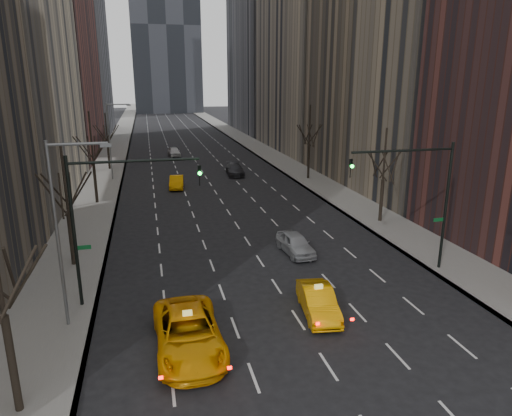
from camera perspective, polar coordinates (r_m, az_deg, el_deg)
sidewalk_left at (r=82.59m, az=-17.16°, el=6.94°), size 4.50×320.00×0.15m
sidewalk_right at (r=84.61m, az=-0.25°, el=7.83°), size 4.50×320.00×0.15m
bld_left_far at (r=79.63m, az=-25.85°, el=21.71°), size 14.00×28.00×44.00m
tree_lw_a at (r=18.18m, az=-28.93°, el=-11.88°), size 3.36×3.50×8.28m
tree_lw_b at (r=31.08m, az=-22.44°, el=-0.37°), size 3.36×3.50×7.82m
tree_lw_c at (r=46.52m, az=-19.66°, el=5.33°), size 3.36×3.50×8.74m
tree_lw_d at (r=64.32m, az=-18.06°, el=7.69°), size 3.36×3.50×7.36m
tree_rw_b at (r=39.35m, az=15.58°, el=3.44°), size 3.36×3.50×7.82m
tree_rw_c at (r=55.47m, az=6.65°, el=7.68°), size 3.36×3.50×8.74m
traffic_mast_left at (r=24.50m, az=-18.20°, el=0.23°), size 6.69×0.39×8.00m
traffic_mast_right at (r=29.17m, az=20.21°, el=2.45°), size 6.69×0.39×8.00m
streetlight_near at (r=22.78m, az=-22.92°, el=-1.03°), size 2.83×0.22×9.00m
streetlight_far at (r=57.06m, az=-17.56°, el=8.89°), size 2.83×0.22×9.00m
taxi_suv at (r=21.20m, az=-8.45°, el=-15.18°), size 3.01×6.31×1.74m
taxi_sedan at (r=24.13m, az=7.76°, el=-11.49°), size 2.09×4.55×1.45m
silver_sedan_ahead at (r=31.93m, az=4.95°, el=-4.45°), size 2.04×4.36×1.44m
far_taxi at (r=51.73m, az=-9.90°, el=3.22°), size 1.90×4.38×1.40m
far_suv_grey at (r=58.23m, az=-2.65°, el=4.86°), size 2.41×5.18×1.47m
far_car_white at (r=73.86m, az=-10.20°, el=6.94°), size 1.98×4.34×1.45m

